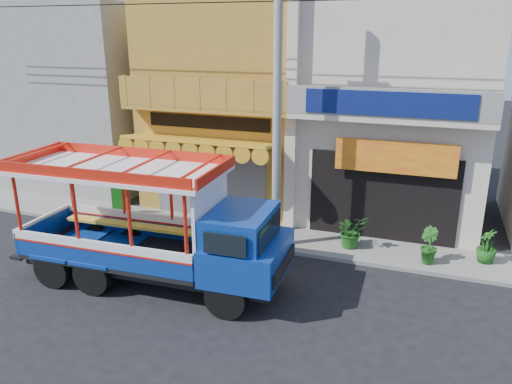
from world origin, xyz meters
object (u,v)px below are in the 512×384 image
green_sign (121,203)px  potted_plant_c (487,246)px  utility_pole (282,86)px  potted_plant_b (428,245)px  potted_plant_a (351,231)px  songthaew_truck (168,229)px

green_sign → potted_plant_c: green_sign is taller
utility_pole → potted_plant_b: utility_pole is taller
green_sign → potted_plant_a: potted_plant_a is taller
green_sign → potted_plant_a: (8.39, -0.06, 0.09)m
green_sign → potted_plant_c: size_ratio=1.03×
utility_pole → potted_plant_b: size_ratio=26.34×
utility_pole → potted_plant_a: bearing=17.8°
green_sign → potted_plant_b: size_ratio=0.98×
songthaew_truck → potted_plant_a: bearing=43.8°
potted_plant_c → utility_pole: bearing=-80.9°
utility_pole → green_sign: size_ratio=26.85×
utility_pole → green_sign: utility_pole is taller
green_sign → potted_plant_c: bearing=0.8°
green_sign → potted_plant_c: (12.26, 0.18, 0.07)m
potted_plant_b → songthaew_truck: bearing=92.1°
utility_pole → songthaew_truck: 5.13m
utility_pole → songthaew_truck: bearing=-121.8°
potted_plant_b → potted_plant_c: size_ratio=1.05×
utility_pole → green_sign: (-6.30, 0.74, -4.47)m
songthaew_truck → potted_plant_b: (6.39, 3.60, -1.01)m
utility_pole → potted_plant_c: (5.96, 0.91, -4.41)m
potted_plant_a → potted_plant_b: bearing=-44.0°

